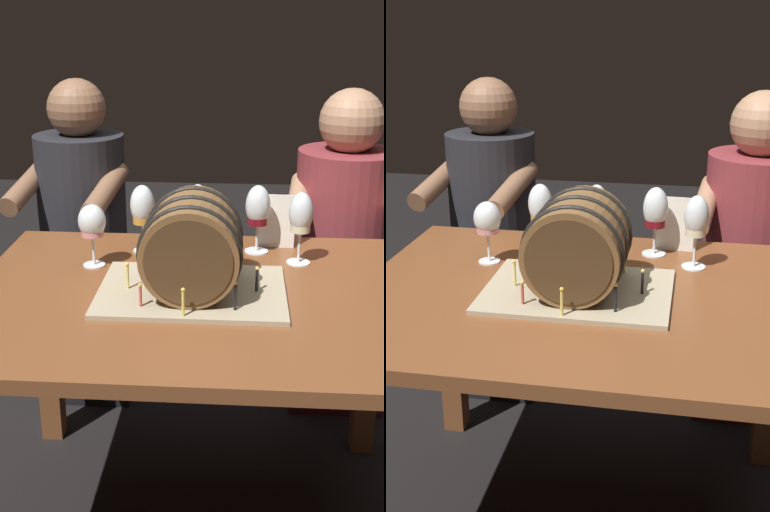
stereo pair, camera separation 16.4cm
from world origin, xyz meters
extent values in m
cube|color=brown|center=(0.00, 0.00, 0.71)|extent=(1.18, 0.90, 0.03)
cube|color=brown|center=(-0.53, 0.39, 0.35)|extent=(0.07, 0.07, 0.70)
cube|color=tan|center=(-0.02, -0.01, 0.74)|extent=(0.47, 0.35, 0.01)
cylinder|color=brown|center=(-0.02, -0.01, 0.86)|extent=(0.24, 0.25, 0.24)
cylinder|color=#46301B|center=(-0.02, -0.14, 0.86)|extent=(0.21, 0.00, 0.21)
cylinder|color=#46301B|center=(-0.02, 0.12, 0.86)|extent=(0.21, 0.00, 0.21)
torus|color=black|center=(-0.02, -0.09, 0.86)|extent=(0.25, 0.01, 0.25)
torus|color=black|center=(-0.02, -0.01, 0.86)|extent=(0.25, 0.01, 0.25)
torus|color=black|center=(-0.02, 0.08, 0.86)|extent=(0.25, 0.01, 0.25)
cylinder|color=black|center=(0.15, -0.01, 0.77)|extent=(0.01, 0.01, 0.05)
sphere|color=#F9C64C|center=(0.15, -0.01, 0.80)|extent=(0.01, 0.01, 0.01)
cylinder|color=#EAD666|center=(0.09, 0.12, 0.77)|extent=(0.01, 0.01, 0.06)
sphere|color=#F9C64C|center=(0.09, 0.12, 0.81)|extent=(0.01, 0.01, 0.01)
cylinder|color=black|center=(-0.03, 0.15, 0.77)|extent=(0.01, 0.01, 0.06)
sphere|color=#F9C64C|center=(-0.03, 0.15, 0.81)|extent=(0.01, 0.01, 0.01)
cylinder|color=#D64C47|center=(-0.14, 0.10, 0.77)|extent=(0.01, 0.01, 0.05)
sphere|color=#F9C64C|center=(-0.14, 0.10, 0.80)|extent=(0.01, 0.01, 0.01)
cylinder|color=#EAD666|center=(-0.18, -0.02, 0.77)|extent=(0.01, 0.01, 0.06)
sphere|color=#F9C64C|center=(-0.18, -0.02, 0.81)|extent=(0.01, 0.01, 0.01)
cylinder|color=#D64C47|center=(-0.13, -0.12, 0.77)|extent=(0.01, 0.01, 0.05)
sphere|color=#F9C64C|center=(-0.13, -0.12, 0.80)|extent=(0.01, 0.01, 0.01)
cylinder|color=#EAD666|center=(-0.02, -0.17, 0.77)|extent=(0.01, 0.01, 0.06)
sphere|color=#F9C64C|center=(-0.02, -0.17, 0.81)|extent=(0.01, 0.01, 0.01)
cylinder|color=black|center=(0.09, -0.12, 0.77)|extent=(0.01, 0.01, 0.06)
sphere|color=#F9C64C|center=(0.09, -0.12, 0.81)|extent=(0.01, 0.01, 0.01)
cylinder|color=white|center=(-0.03, 0.35, 0.73)|extent=(0.06, 0.06, 0.00)
cylinder|color=white|center=(-0.03, 0.35, 0.77)|extent=(0.01, 0.01, 0.07)
ellipsoid|color=white|center=(-0.03, 0.35, 0.86)|extent=(0.07, 0.07, 0.12)
cylinder|color=white|center=(0.27, 0.22, 0.73)|extent=(0.07, 0.07, 0.00)
cylinder|color=white|center=(0.27, 0.22, 0.78)|extent=(0.01, 0.01, 0.09)
ellipsoid|color=white|center=(0.27, 0.22, 0.88)|extent=(0.07, 0.07, 0.12)
cylinder|color=beige|center=(0.27, 0.22, 0.85)|extent=(0.05, 0.05, 0.05)
cylinder|color=white|center=(0.15, 0.31, 0.73)|extent=(0.07, 0.07, 0.00)
cylinder|color=white|center=(0.15, 0.31, 0.77)|extent=(0.01, 0.01, 0.08)
ellipsoid|color=white|center=(0.15, 0.31, 0.87)|extent=(0.07, 0.07, 0.12)
cylinder|color=maroon|center=(0.15, 0.31, 0.83)|extent=(0.06, 0.06, 0.03)
cylinder|color=white|center=(-0.18, 0.29, 0.73)|extent=(0.06, 0.06, 0.00)
cylinder|color=white|center=(-0.18, 0.29, 0.77)|extent=(0.01, 0.01, 0.08)
ellipsoid|color=white|center=(-0.18, 0.29, 0.87)|extent=(0.07, 0.07, 0.12)
cylinder|color=#C6842D|center=(-0.18, 0.29, 0.83)|extent=(0.06, 0.06, 0.03)
cylinder|color=white|center=(-0.30, 0.16, 0.73)|extent=(0.06, 0.06, 0.00)
cylinder|color=white|center=(-0.30, 0.16, 0.77)|extent=(0.01, 0.01, 0.08)
ellipsoid|color=white|center=(-0.30, 0.16, 0.86)|extent=(0.08, 0.08, 0.09)
cylinder|color=pink|center=(-0.30, 0.16, 0.84)|extent=(0.06, 0.06, 0.04)
cube|color=silver|center=(0.21, 0.36, 0.81)|extent=(0.11, 0.03, 0.16)
cube|color=black|center=(-0.47, 0.73, 0.23)|extent=(0.34, 0.32, 0.45)
cylinder|color=#232328|center=(-0.47, 0.73, 0.72)|extent=(0.36, 0.36, 0.54)
sphere|color=brown|center=(-0.47, 0.73, 1.08)|extent=(0.20, 0.20, 0.20)
cylinder|color=brown|center=(-0.35, 0.58, 0.84)|extent=(0.11, 0.32, 0.14)
cylinder|color=brown|center=(-0.63, 0.62, 0.84)|extent=(0.11, 0.32, 0.14)
cube|color=#4C1B1E|center=(0.47, 0.73, 0.23)|extent=(0.34, 0.32, 0.45)
cylinder|color=maroon|center=(0.47, 0.73, 0.70)|extent=(0.39, 0.39, 0.50)
sphere|color=#A87A5B|center=(0.47, 0.73, 1.05)|extent=(0.22, 0.22, 0.22)
cylinder|color=#A87A5B|center=(0.29, 0.62, 0.80)|extent=(0.11, 0.31, 0.14)
camera|label=1|loc=(0.10, -1.54, 1.40)|focal=46.67mm
camera|label=2|loc=(0.26, -1.52, 1.40)|focal=46.67mm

